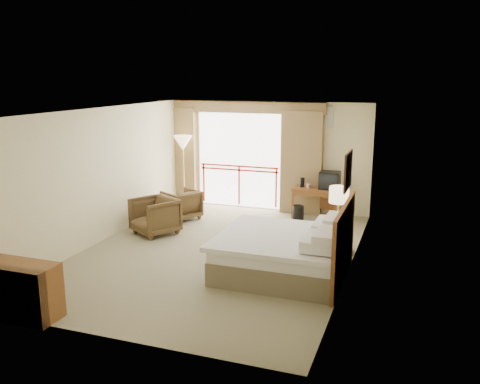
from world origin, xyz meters
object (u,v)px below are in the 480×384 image
at_px(wastebasket, 298,212).
at_px(side_table, 159,208).
at_px(bed, 286,252).
at_px(armchair_far, 182,219).
at_px(desk, 317,194).
at_px(tv, 330,180).
at_px(nightstand, 337,237).
at_px(table_lamp, 339,195).
at_px(armchair_near, 156,234).
at_px(floor_lamp, 183,146).
at_px(dresser, 18,290).

relative_size(wastebasket, side_table, 0.58).
height_order(bed, armchair_far, bed).
bearing_deg(desk, side_table, -151.84).
bearing_deg(tv, nightstand, -77.72).
bearing_deg(table_lamp, armchair_near, -176.38).
bearing_deg(bed, table_lamp, 66.68).
relative_size(armchair_far, armchair_near, 0.88).
height_order(table_lamp, tv, table_lamp).
relative_size(table_lamp, desk, 0.59).
distance_m(nightstand, armchair_far, 3.97).
bearing_deg(side_table, floor_lamp, 96.51).
bearing_deg(nightstand, side_table, 178.23).
relative_size(bed, dresser, 1.79).
bearing_deg(desk, armchair_near, -142.11).
xyz_separation_m(table_lamp, wastebasket, (-1.21, 1.88, -0.93)).
bearing_deg(desk, bed, -88.02).
relative_size(bed, side_table, 3.77).
bearing_deg(wastebasket, armchair_far, -161.32).
bearing_deg(wastebasket, floor_lamp, 176.64).
distance_m(wastebasket, side_table, 3.24).
relative_size(bed, armchair_far, 2.81).
bearing_deg(armchair_far, dresser, 29.72).
distance_m(nightstand, table_lamp, 0.80).
height_order(bed, wastebasket, bed).
bearing_deg(nightstand, tv, 108.10).
bearing_deg(tv, armchair_near, -145.83).
xyz_separation_m(wastebasket, side_table, (-2.86, -1.51, 0.22)).
bearing_deg(desk, wastebasket, -141.64).
xyz_separation_m(tv, armchair_far, (-3.28, -1.13, -0.93)).
distance_m(side_table, floor_lamp, 2.08).
xyz_separation_m(nightstand, wastebasket, (-1.21, 1.93, -0.13)).
height_order(side_table, dresser, dresser).
bearing_deg(wastebasket, desk, 39.50).
xyz_separation_m(bed, dresser, (-3.13, -2.81, 0.02)).
bearing_deg(dresser, armchair_near, 93.35).
relative_size(nightstand, desk, 0.52).
bearing_deg(table_lamp, wastebasket, 122.63).
xyz_separation_m(bed, nightstand, (0.64, 1.43, -0.09)).
bearing_deg(bed, floor_lamp, 135.57).
relative_size(table_lamp, side_table, 1.17).
distance_m(nightstand, floor_lamp, 4.93).
distance_m(armchair_far, floor_lamp, 1.96).
xyz_separation_m(nightstand, floor_lamp, (-4.26, 2.11, 1.29)).
distance_m(desk, side_table, 3.70).
bearing_deg(tv, desk, 167.96).
relative_size(bed, wastebasket, 6.52).
bearing_deg(desk, tv, -11.59).
bearing_deg(tv, bed, -93.18).
bearing_deg(side_table, armchair_far, 68.23).
relative_size(table_lamp, dresser, 0.55).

